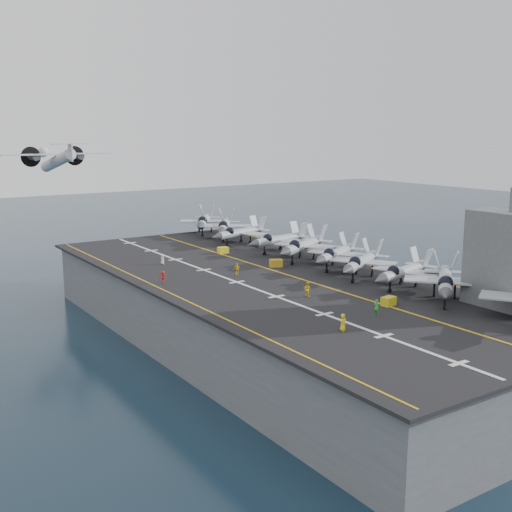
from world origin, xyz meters
TOP-DOWN VIEW (x-y plane):
  - ground at (0.00, 0.00)m, footprint 500.00×500.00m
  - hull at (0.00, 0.00)m, footprint 36.00×90.00m
  - flight_deck at (0.00, 0.00)m, footprint 38.00×92.00m
  - foul_line at (3.00, 0.00)m, footprint 0.35×90.00m
  - landing_centerline at (-6.00, 0.00)m, footprint 0.50×90.00m
  - deck_edge_port at (-17.00, 0.00)m, footprint 0.25×90.00m
  - deck_edge_stbd at (18.50, 0.00)m, footprint 0.25×90.00m
  - island_superstructure at (15.00, -30.00)m, footprint 5.00×10.00m
  - fighter_jet_1 at (11.12, -23.67)m, footprint 18.82×18.25m
  - fighter_jet_2 at (11.92, -15.72)m, footprint 16.36×13.12m
  - fighter_jet_3 at (11.31, -7.71)m, footprint 17.62×15.77m
  - fighter_jet_4 at (12.65, -0.40)m, footprint 17.28×15.19m
  - fighter_jet_5 at (11.96, 7.46)m, footprint 18.74×16.56m
  - fighter_jet_6 at (13.01, 15.82)m, footprint 16.05×12.33m
  - fighter_jet_7 at (11.46, 26.69)m, footprint 16.49×13.26m
  - fighter_jet_8 at (12.26, 34.14)m, footprint 18.01×19.33m
  - tow_cart_a at (3.30, -21.40)m, footprint 2.07×1.55m
  - tow_cart_b at (4.98, 5.65)m, footprint 2.37×1.98m
  - tow_cart_c at (3.82, 20.56)m, footprint 2.00×1.43m
  - crew_0 at (-8.52, -26.21)m, footprint 1.42×1.25m
  - crew_3 at (-15.15, 5.68)m, footprint 1.24×1.27m
  - crew_4 at (-3.60, 3.86)m, footprint 1.27×0.96m
  - crew_5 at (-9.48, 17.83)m, footprint 0.68×1.01m
  - crew_6 at (-1.08, -23.75)m, footprint 1.09×1.36m
  - crew_7 at (-2.59, -12.24)m, footprint 1.27×1.44m
  - transport_plane at (-12.32, 63.31)m, footprint 25.25×18.18m
  - fighter_jet_9 at (12.26, 42.64)m, footprint 18.01×19.33m

SIDE VIEW (x-z plane):
  - ground at x=0.00m, z-range 0.00..0.00m
  - hull at x=0.00m, z-range 0.00..10.00m
  - flight_deck at x=0.00m, z-range 10.00..10.40m
  - foul_line at x=3.00m, z-range 10.41..10.43m
  - landing_centerline at x=-6.00m, z-range 10.41..10.43m
  - deck_edge_port at x=-17.00m, z-range 10.41..10.43m
  - deck_edge_stbd at x=18.50m, z-range 10.41..10.43m
  - tow_cart_a at x=3.30m, z-range 10.40..11.52m
  - tow_cart_c at x=3.82m, z-range 10.40..11.52m
  - tow_cart_b at x=4.98m, z-range 10.40..11.61m
  - crew_5 at x=-9.48m, z-range 10.40..12.08m
  - crew_3 at x=-15.15m, z-range 10.40..12.18m
  - crew_4 at x=-3.60m, z-range 10.40..12.33m
  - crew_6 at x=-1.08m, z-range 10.40..12.37m
  - crew_0 at x=-8.52m, z-range 10.40..12.37m
  - crew_7 at x=-2.59m, z-range 10.40..12.41m
  - fighter_jet_2 at x=11.92m, z-range 10.40..15.36m
  - fighter_jet_7 at x=11.46m, z-range 10.40..15.39m
  - fighter_jet_6 at x=13.01m, z-range 10.40..15.40m
  - fighter_jet_4 at x=12.65m, z-range 10.40..15.42m
  - fighter_jet_3 at x=11.31m, z-range 10.40..15.50m
  - fighter_jet_5 at x=11.96m, z-range 10.40..15.84m
  - fighter_jet_1 at x=11.12m, z-range 10.40..15.88m
  - fighter_jet_8 at x=12.26m, z-range 10.40..15.99m
  - fighter_jet_9 at x=12.26m, z-range 10.40..15.99m
  - island_superstructure at x=15.00m, z-range 10.40..25.40m
  - transport_plane at x=-12.32m, z-range 22.90..28.60m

